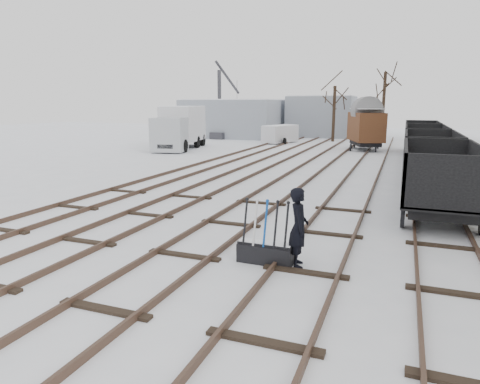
# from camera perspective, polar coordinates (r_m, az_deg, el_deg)

# --- Properties ---
(ground) EXTENTS (120.00, 120.00, 0.00)m
(ground) POSITION_cam_1_polar(r_m,az_deg,el_deg) (10.64, -7.43, -8.51)
(ground) COLOR white
(ground) RESTS_ON ground
(tracks) EXTENTS (13.90, 52.00, 0.16)m
(tracks) POSITION_cam_1_polar(r_m,az_deg,el_deg) (23.22, 8.74, 2.71)
(tracks) COLOR black
(tracks) RESTS_ON ground
(shed_left) EXTENTS (10.00, 8.00, 4.10)m
(shed_left) POSITION_cam_1_polar(r_m,az_deg,el_deg) (48.20, -0.78, 9.83)
(shed_left) COLOR #959CA8
(shed_left) RESTS_ON ground
(shed_right) EXTENTS (7.00, 6.00, 4.50)m
(shed_right) POSITION_cam_1_polar(r_m,az_deg,el_deg) (49.57, 10.85, 9.91)
(shed_right) COLOR #959CA8
(shed_right) RESTS_ON ground
(ground_frame) EXTENTS (1.31, 0.45, 1.49)m
(ground_frame) POSITION_cam_1_polar(r_m,az_deg,el_deg) (10.07, 3.39, -7.90)
(ground_frame) COLOR black
(ground_frame) RESTS_ON ground
(worker) EXTENTS (0.61, 0.76, 1.83)m
(worker) POSITION_cam_1_polar(r_m,az_deg,el_deg) (9.78, 7.82, -4.70)
(worker) COLOR black
(worker) RESTS_ON ground
(freight_wagon_a) EXTENTS (2.31, 5.77, 2.36)m
(freight_wagon_a) POSITION_cam_1_polar(r_m,az_deg,el_deg) (15.47, 24.99, 0.33)
(freight_wagon_a) COLOR black
(freight_wagon_a) RESTS_ON ground
(freight_wagon_b) EXTENTS (2.31, 5.77, 2.36)m
(freight_wagon_b) POSITION_cam_1_polar(r_m,az_deg,el_deg) (21.78, 23.93, 3.44)
(freight_wagon_b) COLOR black
(freight_wagon_b) RESTS_ON ground
(freight_wagon_c) EXTENTS (2.31, 5.77, 2.36)m
(freight_wagon_c) POSITION_cam_1_polar(r_m,az_deg,el_deg) (28.13, 23.35, 5.15)
(freight_wagon_c) COLOR black
(freight_wagon_c) RESTS_ON ground
(freight_wagon_d) EXTENTS (2.31, 5.77, 2.36)m
(freight_wagon_d) POSITION_cam_1_polar(r_m,az_deg,el_deg) (34.50, 22.98, 6.23)
(freight_wagon_d) COLOR black
(freight_wagon_d) RESTS_ON ground
(box_van_wagon) EXTENTS (3.52, 4.77, 3.26)m
(box_van_wagon) POSITION_cam_1_polar(r_m,az_deg,el_deg) (35.72, 16.44, 8.45)
(box_van_wagon) COLOR black
(box_van_wagon) RESTS_ON ground
(lorry) EXTENTS (3.45, 7.86, 3.44)m
(lorry) POSITION_cam_1_polar(r_m,az_deg,el_deg) (35.38, -8.02, 8.57)
(lorry) COLOR black
(lorry) RESTS_ON ground
(panel_van) EXTENTS (2.81, 4.11, 1.67)m
(panel_van) POSITION_cam_1_polar(r_m,az_deg,el_deg) (40.52, 5.38, 7.74)
(panel_van) COLOR silver
(panel_van) RESTS_ON ground
(crane) EXTENTS (1.83, 4.68, 7.87)m
(crane) POSITION_cam_1_polar(r_m,az_deg,el_deg) (45.12, -2.64, 9.71)
(crane) COLOR #313136
(crane) RESTS_ON ground
(tree_far_left) EXTENTS (0.30, 0.30, 5.30)m
(tree_far_left) POSITION_cam_1_polar(r_m,az_deg,el_deg) (42.94, 12.40, 10.12)
(tree_far_left) COLOR black
(tree_far_left) RESTS_ON ground
(tree_far_right) EXTENTS (0.30, 0.30, 6.64)m
(tree_far_right) POSITION_cam_1_polar(r_m,az_deg,el_deg) (44.99, 18.56, 10.72)
(tree_far_right) COLOR black
(tree_far_right) RESTS_ON ground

